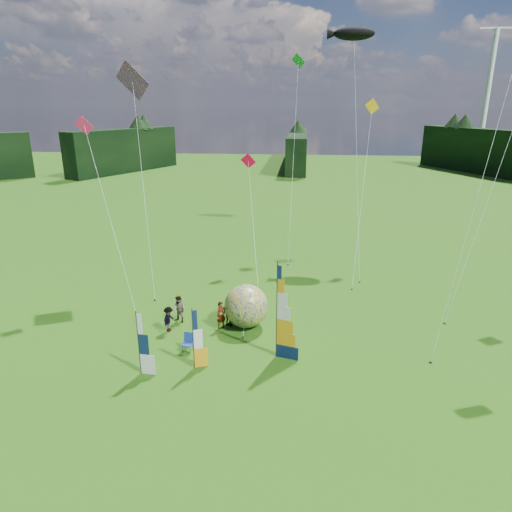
# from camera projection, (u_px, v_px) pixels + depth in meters

# --- Properties ---
(ground) EXTENTS (220.00, 220.00, 0.00)m
(ground) POSITION_uv_depth(u_px,v_px,m) (268.00, 387.00, 22.54)
(ground) COLOR #2F7714
(ground) RESTS_ON ground
(treeline_ring) EXTENTS (210.00, 210.00, 8.00)m
(treeline_ring) POSITION_uv_depth(u_px,v_px,m) (269.00, 314.00, 21.28)
(treeline_ring) COLOR black
(treeline_ring) RESTS_ON ground
(turbine_right) EXTENTS (8.00, 1.20, 30.00)m
(turbine_right) POSITION_uv_depth(u_px,v_px,m) (487.00, 97.00, 109.74)
(turbine_right) COLOR silver
(turbine_right) RESTS_ON ground
(feather_banner_main) EXTENTS (1.41, 0.50, 5.38)m
(feather_banner_main) POSITION_uv_depth(u_px,v_px,m) (277.00, 312.00, 24.49)
(feather_banner_main) COLOR #0E1E47
(feather_banner_main) RESTS_ON ground
(side_banner_left) EXTENTS (0.91, 0.42, 3.35)m
(side_banner_left) POSITION_uv_depth(u_px,v_px,m) (193.00, 340.00, 23.69)
(side_banner_left) COLOR orange
(side_banner_left) RESTS_ON ground
(side_banner_far) EXTENTS (1.02, 0.19, 3.44)m
(side_banner_far) POSITION_uv_depth(u_px,v_px,m) (139.00, 344.00, 23.17)
(side_banner_far) COLOR white
(side_banner_far) RESTS_ON ground
(bol_inflatable) EXTENTS (3.58, 3.58, 2.74)m
(bol_inflatable) POSITION_uv_depth(u_px,v_px,m) (246.00, 306.00, 28.39)
(bol_inflatable) COLOR navy
(bol_inflatable) RESTS_ON ground
(spectator_a) EXTENTS (0.77, 0.75, 1.78)m
(spectator_a) POSITION_uv_depth(u_px,v_px,m) (221.00, 315.00, 28.23)
(spectator_a) COLOR #66594C
(spectator_a) RESTS_ON ground
(spectator_b) EXTENTS (0.96, 0.73, 1.78)m
(spectator_b) POSITION_uv_depth(u_px,v_px,m) (179.00, 309.00, 29.04)
(spectator_b) COLOR #66594C
(spectator_b) RESTS_ON ground
(spectator_c) EXTENTS (0.58, 1.09, 1.61)m
(spectator_c) POSITION_uv_depth(u_px,v_px,m) (169.00, 319.00, 27.90)
(spectator_c) COLOR #66594C
(spectator_c) RESTS_ON ground
(spectator_d) EXTENTS (0.99, 0.72, 1.57)m
(spectator_d) POSITION_uv_depth(u_px,v_px,m) (229.00, 315.00, 28.54)
(spectator_d) COLOR #66594C
(spectator_d) RESTS_ON ground
(camp_chair) EXTENTS (0.70, 0.70, 1.07)m
(camp_chair) POSITION_uv_depth(u_px,v_px,m) (187.00, 343.00, 25.67)
(camp_chair) COLOR navy
(camp_chair) RESTS_ON ground
(kite_whale) EXTENTS (5.70, 15.54, 21.12)m
(kite_whale) POSITION_uv_depth(u_px,v_px,m) (357.00, 139.00, 37.93)
(kite_whale) COLOR black
(kite_whale) RESTS_ON ground
(kite_rainbow_delta) EXTENTS (9.86, 12.02, 17.33)m
(kite_rainbow_delta) POSITION_uv_depth(u_px,v_px,m) (142.00, 173.00, 32.57)
(kite_rainbow_delta) COLOR red
(kite_rainbow_delta) RESTS_ON ground
(kite_parafoil) EXTENTS (9.65, 11.28, 19.62)m
(kite_parafoil) POSITION_uv_depth(u_px,v_px,m) (482.00, 172.00, 24.59)
(kite_parafoil) COLOR #D1462B
(kite_parafoil) RESTS_ON ground
(small_kite_red) EXTENTS (6.58, 9.96, 9.90)m
(small_kite_red) POSITION_uv_depth(u_px,v_px,m) (253.00, 217.00, 35.69)
(small_kite_red) COLOR red
(small_kite_red) RESTS_ON ground
(small_kite_orange) EXTENTS (8.17, 12.67, 14.25)m
(small_kite_orange) POSITION_uv_depth(u_px,v_px,m) (363.00, 185.00, 36.67)
(small_kite_orange) COLOR #FEAE09
(small_kite_orange) RESTS_ON ground
(small_kite_yellow) EXTENTS (8.85, 9.76, 14.71)m
(small_kite_yellow) POSITION_uv_depth(u_px,v_px,m) (486.00, 201.00, 29.38)
(small_kite_yellow) COLOR yellow
(small_kite_yellow) RESTS_ON ground
(small_kite_pink) EXTENTS (7.80, 8.16, 13.01)m
(small_kite_pink) POSITION_uv_depth(u_px,v_px,m) (110.00, 213.00, 29.85)
(small_kite_pink) COLOR #F1235F
(small_kite_pink) RESTS_ON ground
(small_kite_green) EXTENTS (6.89, 11.33, 18.30)m
(small_kite_green) POSITION_uv_depth(u_px,v_px,m) (294.00, 153.00, 40.95)
(small_kite_green) COLOR green
(small_kite_green) RESTS_ON ground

